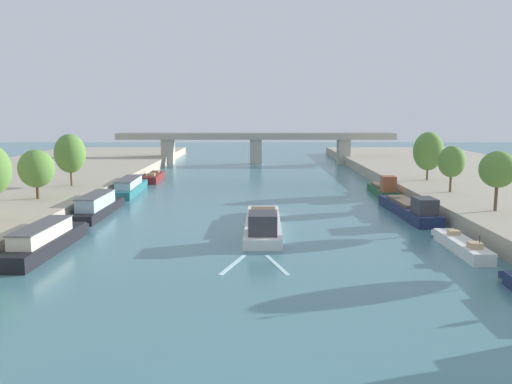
# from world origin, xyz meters

# --- Properties ---
(barge_midriver) EXTENTS (3.93, 18.82, 2.95)m
(barge_midriver) POSITION_xyz_m (0.78, 35.17, 0.86)
(barge_midriver) COLOR silver
(barge_midriver) RESTS_ON ground
(wake_behind_barge) EXTENTS (5.60, 5.93, 0.03)m
(wake_behind_barge) POSITION_xyz_m (-0.05, 22.79, 0.01)
(wake_behind_barge) COLOR silver
(wake_behind_barge) RESTS_ON ground
(moored_boat_left_midway) EXTENTS (3.06, 14.75, 2.64)m
(moored_boat_left_midway) POSITION_xyz_m (-18.65, 26.78, 1.11)
(moored_boat_left_midway) COLOR black
(moored_boat_left_midway) RESTS_ON ground
(moored_boat_left_lone) EXTENTS (2.95, 14.46, 2.65)m
(moored_boat_left_lone) POSITION_xyz_m (-19.09, 44.14, 1.11)
(moored_boat_left_lone) COLOR black
(moored_boat_left_lone) RESTS_ON ground
(moored_boat_left_near) EXTENTS (3.44, 16.14, 2.40)m
(moored_boat_left_near) POSITION_xyz_m (-19.27, 61.60, 1.01)
(moored_boat_left_near) COLOR #23666B
(moored_boat_left_near) RESTS_ON ground
(moored_boat_left_far) EXTENTS (2.71, 11.60, 2.34)m
(moored_boat_left_far) POSITION_xyz_m (-18.39, 76.72, 0.66)
(moored_boat_left_far) COLOR maroon
(moored_boat_left_far) RESTS_ON ground
(moored_boat_right_second) EXTENTS (1.98, 10.82, 2.16)m
(moored_boat_right_second) POSITION_xyz_m (18.44, 27.18, 0.57)
(moored_boat_right_second) COLOR silver
(moored_boat_right_second) RESTS_ON ground
(moored_boat_right_lone) EXTENTS (3.49, 16.89, 3.01)m
(moored_boat_right_lone) POSITION_xyz_m (18.43, 43.37, 0.94)
(moored_boat_right_lone) COLOR #1E284C
(moored_boat_right_lone) RESTS_ON ground
(moored_boat_right_end) EXTENTS (2.83, 12.36, 3.29)m
(moored_boat_right_end) POSITION_xyz_m (19.05, 59.62, 0.95)
(moored_boat_right_end) COLOR #235633
(moored_boat_right_end) RESTS_ON ground
(tree_left_nearest) EXTENTS (4.26, 4.26, 5.97)m
(tree_left_nearest) POSITION_xyz_m (-26.46, 44.73, 5.58)
(tree_left_nearest) COLOR brown
(tree_left_nearest) RESTS_ON quay_left
(tree_left_past_mid) EXTENTS (4.35, 4.35, 7.35)m
(tree_left_past_mid) POSITION_xyz_m (-26.26, 56.13, 6.51)
(tree_left_past_mid) COLOR brown
(tree_left_past_mid) RESTS_ON quay_left
(tree_right_distant) EXTENTS (3.83, 3.83, 6.38)m
(tree_right_distant) POSITION_xyz_m (25.57, 36.65, 6.33)
(tree_right_distant) COLOR brown
(tree_right_distant) RESTS_ON quay_right
(tree_right_past_mid) EXTENTS (3.46, 3.46, 6.06)m
(tree_right_past_mid) POSITION_xyz_m (25.59, 50.15, 5.91)
(tree_right_past_mid) COLOR brown
(tree_right_past_mid) RESTS_ON quay_right
(tree_right_midway) EXTENTS (4.56, 4.56, 7.39)m
(tree_right_midway) POSITION_xyz_m (26.51, 62.71, 6.35)
(tree_right_midway) COLOR brown
(tree_right_midway) RESTS_ON quay_right
(bridge_far) EXTENTS (65.78, 4.40, 7.35)m
(bridge_far) POSITION_xyz_m (0.00, 108.04, 4.74)
(bridge_far) COLOR #ADA899
(bridge_far) RESTS_ON ground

